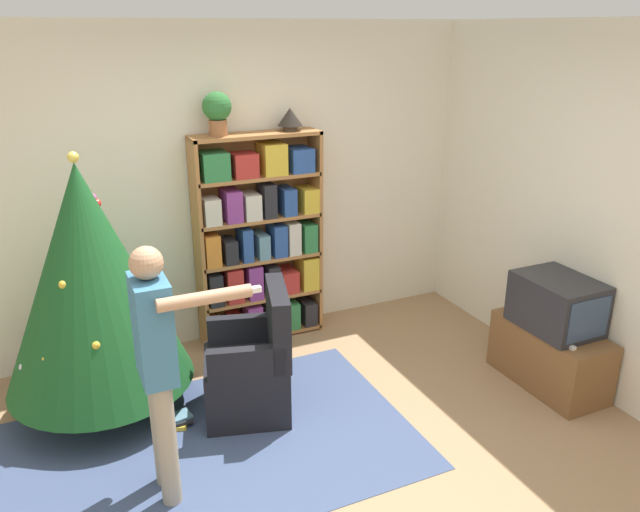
% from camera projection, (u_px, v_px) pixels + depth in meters
% --- Properties ---
extents(ground_plane, '(14.00, 14.00, 0.00)m').
position_uv_depth(ground_plane, '(325.00, 480.00, 3.72)').
color(ground_plane, '#9E7A56').
extents(wall_back, '(8.00, 0.10, 2.60)m').
position_uv_depth(wall_back, '(215.00, 188.00, 5.08)').
color(wall_back, silver).
rests_on(wall_back, ground_plane).
extents(wall_right, '(0.10, 8.00, 2.60)m').
position_uv_depth(wall_right, '(632.00, 224.00, 4.16)').
color(wall_right, silver).
rests_on(wall_right, ground_plane).
extents(area_rug, '(2.58, 1.67, 0.01)m').
position_uv_depth(area_rug, '(212.00, 446.00, 4.01)').
color(area_rug, '#3D4C70').
rests_on(area_rug, ground_plane).
extents(bookshelf, '(1.05, 0.27, 1.76)m').
position_uv_depth(bookshelf, '(260.00, 242.00, 5.17)').
color(bookshelf, '#A8703D').
rests_on(bookshelf, ground_plane).
extents(tv_stand, '(0.42, 0.88, 0.47)m').
position_uv_depth(tv_stand, '(549.00, 356.00, 4.65)').
color(tv_stand, brown).
rests_on(tv_stand, ground_plane).
extents(television, '(0.44, 0.59, 0.39)m').
position_uv_depth(television, '(557.00, 304.00, 4.50)').
color(television, '#28282D').
rests_on(television, tv_stand).
extents(game_remote, '(0.04, 0.12, 0.02)m').
position_uv_depth(game_remote, '(568.00, 345.00, 4.29)').
color(game_remote, white).
rests_on(game_remote, tv_stand).
extents(christmas_tree, '(1.25, 1.25, 1.82)m').
position_uv_depth(christmas_tree, '(90.00, 278.00, 4.10)').
color(christmas_tree, '#4C3323').
rests_on(christmas_tree, ground_plane).
extents(armchair, '(0.70, 0.69, 0.92)m').
position_uv_depth(armchair, '(252.00, 370.00, 4.28)').
color(armchair, black).
rests_on(armchair, ground_plane).
extents(standing_person, '(0.62, 0.47, 1.51)m').
position_uv_depth(standing_person, '(158.00, 356.00, 3.33)').
color(standing_person, '#9E937F').
rests_on(standing_person, ground_plane).
extents(potted_plant, '(0.22, 0.22, 0.33)m').
position_uv_depth(potted_plant, '(217.00, 110.00, 4.68)').
color(potted_plant, '#935B38').
rests_on(potted_plant, bookshelf).
extents(table_lamp, '(0.20, 0.20, 0.18)m').
position_uv_depth(table_lamp, '(290.00, 118.00, 4.94)').
color(table_lamp, '#473828').
rests_on(table_lamp, bookshelf).
extents(book_pile_near_tree, '(0.23, 0.18, 0.07)m').
position_uv_depth(book_pile_near_tree, '(176.00, 421.00, 4.20)').
color(book_pile_near_tree, gold).
rests_on(book_pile_near_tree, ground_plane).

